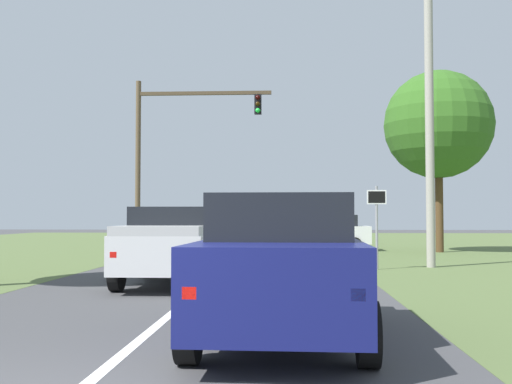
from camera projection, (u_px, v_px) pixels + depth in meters
ground_plane at (218, 275)px, 17.31m from camera, size 120.00×120.00×0.00m
lane_centre_stripe at (97, 376)px, 6.34m from camera, size 0.16×42.70×0.01m
red_suv_near at (283, 263)px, 8.34m from camera, size 2.32×4.89×1.92m
pickup_truck_lead at (174, 245)px, 14.84m from camera, size 2.23×4.97×1.86m
traffic_light at (171, 141)px, 28.57m from camera, size 6.32×0.40×7.96m
keep_moving_sign at (377, 216)px, 19.11m from camera, size 0.60×0.09×2.59m
oak_tree_right at (438, 125)px, 28.60m from camera, size 5.00×5.00×8.42m
crossing_suv_far at (326, 232)px, 29.89m from camera, size 4.24×2.18×1.72m
utility_pole_right at (429, 112)px, 20.10m from camera, size 0.28×0.28×10.13m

